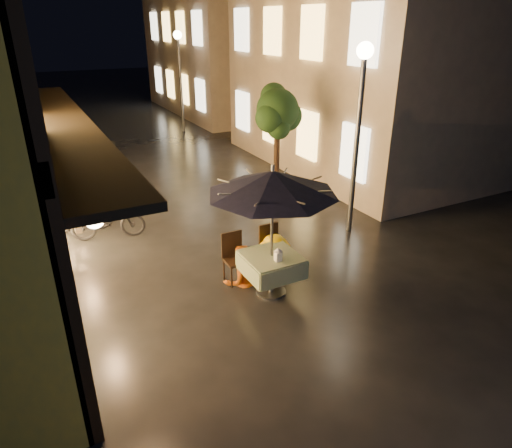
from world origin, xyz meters
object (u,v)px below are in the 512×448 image
patio_umbrella (273,182)px  person_yellow (275,237)px  streetlamp_near (360,107)px  bicycle_0 (108,221)px  cafe_table (271,264)px  table_lantern (278,254)px  person_orange (240,247)px

patio_umbrella → person_yellow: bearing=55.3°
streetlamp_near → patio_umbrella: bearing=-152.8°
streetlamp_near → bicycle_0: streetlamp_near is taller
cafe_table → table_lantern: bearing=-90.0°
cafe_table → table_lantern: table_lantern is taller
patio_umbrella → table_lantern: patio_umbrella is taller
patio_umbrella → cafe_table: bearing=95.4°
streetlamp_near → table_lantern: (-3.01, -1.79, -2.00)m
table_lantern → patio_umbrella: bearing=90.0°
person_yellow → bicycle_0: size_ratio=0.99×
cafe_table → bicycle_0: 4.34m
patio_umbrella → bicycle_0: patio_umbrella is taller
table_lantern → bicycle_0: 4.57m
streetlamp_near → table_lantern: bearing=-149.3°
cafe_table → patio_umbrella: 1.56m
streetlamp_near → table_lantern: size_ratio=16.92×
table_lantern → bicycle_0: bearing=118.7°
patio_umbrella → bicycle_0: (-2.19, 3.75, -1.71)m
person_orange → bicycle_0: person_orange is taller
streetlamp_near → person_orange: size_ratio=2.83×
streetlamp_near → person_orange: bearing=-163.9°
table_lantern → streetlamp_near: bearing=30.7°
cafe_table → person_orange: bearing=119.6°
patio_umbrella → person_orange: bearing=119.6°
table_lantern → bicycle_0: table_lantern is taller
patio_umbrella → person_yellow: patio_umbrella is taller
cafe_table → person_yellow: (0.39, 0.57, 0.23)m
table_lantern → person_yellow: person_yellow is taller
person_orange → bicycle_0: (-1.85, 3.16, -0.31)m
cafe_table → person_yellow: person_yellow is taller
streetlamp_near → bicycle_0: 6.17m
streetlamp_near → patio_umbrella: 3.48m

